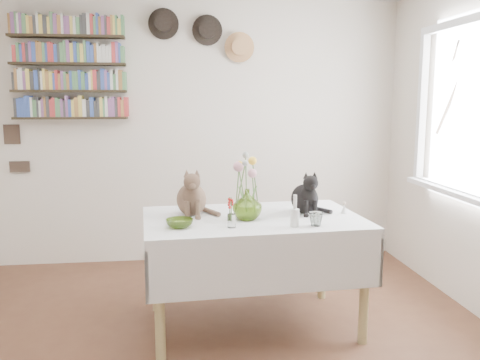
{
  "coord_description": "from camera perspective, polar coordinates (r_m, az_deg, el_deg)",
  "views": [
    {
      "loc": [
        -0.16,
        -2.65,
        1.56
      ],
      "look_at": [
        0.25,
        0.56,
        1.05
      ],
      "focal_mm": 38.0,
      "sensor_mm": 36.0,
      "label": 1
    }
  ],
  "objects": [
    {
      "name": "room",
      "position": [
        2.67,
        -3.79,
        2.25
      ],
      "size": [
        4.08,
        4.58,
        2.58
      ],
      "color": "brown",
      "rests_on": "ground"
    },
    {
      "name": "window",
      "position": [
        4.05,
        24.51,
        5.83
      ],
      "size": [
        0.12,
        1.52,
        1.32
      ],
      "color": "white",
      "rests_on": "room"
    },
    {
      "name": "dining_table",
      "position": [
        3.49,
        1.43,
        -7.23
      ],
      "size": [
        1.51,
        1.03,
        0.78
      ],
      "color": "white",
      "rests_on": "room"
    },
    {
      "name": "tabby_cat",
      "position": [
        3.49,
        -5.48,
        -1.21
      ],
      "size": [
        0.23,
        0.29,
        0.34
      ],
      "primitive_type": null,
      "rotation": [
        0.0,
        0.0,
        0.01
      ],
      "color": "brown",
      "rests_on": "dining_table"
    },
    {
      "name": "black_cat",
      "position": [
        3.56,
        7.28,
        -1.24
      ],
      "size": [
        0.23,
        0.28,
        0.31
      ],
      "primitive_type": null,
      "rotation": [
        0.0,
        0.0,
        0.1
      ],
      "color": "black",
      "rests_on": "dining_table"
    },
    {
      "name": "flower_vase",
      "position": [
        3.35,
        0.81,
        -2.75
      ],
      "size": [
        0.26,
        0.26,
        0.2
      ],
      "primitive_type": "imported",
      "rotation": [
        0.0,
        0.0,
        0.44
      ],
      "color": "#8CB13F",
      "rests_on": "dining_table"
    },
    {
      "name": "green_bowl",
      "position": [
        3.18,
        -6.79,
        -4.84
      ],
      "size": [
        0.17,
        0.17,
        0.05
      ],
      "primitive_type": "imported",
      "rotation": [
        0.0,
        0.0,
        -0.03
      ],
      "color": "#8CB13F",
      "rests_on": "dining_table"
    },
    {
      "name": "drinking_glass",
      "position": [
        3.22,
        8.51,
        -4.37
      ],
      "size": [
        0.11,
        0.11,
        0.09
      ],
      "primitive_type": "imported",
      "rotation": [
        0.0,
        0.0,
        0.14
      ],
      "color": "white",
      "rests_on": "dining_table"
    },
    {
      "name": "candlestick",
      "position": [
        3.19,
        6.18,
        -4.04
      ],
      "size": [
        0.06,
        0.06,
        0.2
      ],
      "color": "white",
      "rests_on": "dining_table"
    },
    {
      "name": "berry_jar",
      "position": [
        3.14,
        -0.95,
        -3.68
      ],
      "size": [
        0.05,
        0.05,
        0.21
      ],
      "color": "white",
      "rests_on": "dining_table"
    },
    {
      "name": "porcelain_figurine",
      "position": [
        3.61,
        11.62,
        -3.13
      ],
      "size": [
        0.04,
        0.04,
        0.08
      ],
      "color": "white",
      "rests_on": "dining_table"
    },
    {
      "name": "flower_bouquet",
      "position": [
        3.32,
        0.74,
        1.35
      ],
      "size": [
        0.17,
        0.12,
        0.39
      ],
      "color": "#4C7233",
      "rests_on": "flower_vase"
    },
    {
      "name": "bookshelf_unit",
      "position": [
        4.91,
        -18.66,
        11.8
      ],
      "size": [
        1.0,
        0.16,
        0.91
      ],
      "color": "black",
      "rests_on": "room"
    },
    {
      "name": "wall_hats",
      "position": [
        4.88,
        -4.09,
        16.08
      ],
      "size": [
        0.98,
        0.09,
        0.48
      ],
      "color": "black",
      "rests_on": "room"
    },
    {
      "name": "wall_art_plaques",
      "position": [
        5.12,
        -23.93,
        3.32
      ],
      "size": [
        0.21,
        0.02,
        0.44
      ],
      "color": "#38281E",
      "rests_on": "room"
    }
  ]
}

